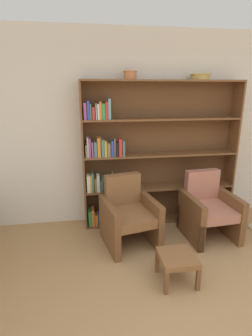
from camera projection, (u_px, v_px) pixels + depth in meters
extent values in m
cube|color=silver|center=(162.00, 130.00, 3.89)|extent=(12.00, 0.06, 2.75)
cube|color=brown|center=(83.00, 158.00, 3.64)|extent=(0.02, 0.30, 2.07)
cube|color=brown|center=(232.00, 152.00, 3.96)|extent=(0.02, 0.30, 2.07)
cube|color=brown|center=(164.00, 81.00, 3.51)|extent=(2.20, 0.30, 0.03)
cube|color=brown|center=(158.00, 218.00, 4.10)|extent=(2.20, 0.30, 0.03)
cube|color=brown|center=(158.00, 153.00, 3.94)|extent=(2.20, 0.01, 2.07)
cube|color=#388C47|center=(90.00, 217.00, 3.87)|extent=(0.04, 0.18, 0.23)
cube|color=orange|center=(93.00, 216.00, 3.87)|extent=(0.04, 0.18, 0.26)
cube|color=orange|center=(96.00, 219.00, 3.87)|extent=(0.04, 0.14, 0.17)
cube|color=#334CB2|center=(99.00, 218.00, 3.87)|extent=(0.03, 0.14, 0.19)
cube|color=#994C99|center=(101.00, 216.00, 3.88)|extent=(0.03, 0.17, 0.25)
cube|color=#388C47|center=(103.00, 217.00, 3.90)|extent=(0.02, 0.18, 0.20)
cube|color=gold|center=(105.00, 216.00, 3.87)|extent=(0.02, 0.12, 0.26)
cube|color=#7F6B4C|center=(107.00, 214.00, 3.91)|extent=(0.03, 0.20, 0.26)
cube|color=#994C99|center=(110.00, 215.00, 3.91)|extent=(0.03, 0.18, 0.25)
cube|color=#7F6B4C|center=(113.00, 216.00, 3.90)|extent=(0.04, 0.14, 0.24)
cube|color=brown|center=(159.00, 187.00, 3.94)|extent=(2.20, 0.30, 0.02)
cube|color=white|center=(89.00, 183.00, 3.70)|extent=(0.04, 0.14, 0.24)
cube|color=gold|center=(91.00, 183.00, 3.71)|extent=(0.02, 0.16, 0.25)
cube|color=#4C756B|center=(93.00, 182.00, 3.71)|extent=(0.03, 0.16, 0.28)
cube|color=#7F6B4C|center=(95.00, 184.00, 3.73)|extent=(0.03, 0.18, 0.20)
cube|color=white|center=(98.00, 183.00, 3.71)|extent=(0.04, 0.13, 0.25)
cube|color=#4C756B|center=(101.00, 185.00, 3.75)|extent=(0.02, 0.18, 0.16)
cube|color=#4C756B|center=(102.00, 184.00, 3.73)|extent=(0.02, 0.15, 0.21)
cube|color=#7F6B4C|center=(105.00, 183.00, 3.72)|extent=(0.04, 0.12, 0.22)
cube|color=#388C47|center=(108.00, 184.00, 3.74)|extent=(0.03, 0.13, 0.20)
cube|color=orange|center=(111.00, 184.00, 3.77)|extent=(0.02, 0.19, 0.16)
cube|color=#7F6B4C|center=(112.00, 181.00, 3.73)|extent=(0.02, 0.13, 0.27)
cube|color=red|center=(114.00, 184.00, 3.75)|extent=(0.03, 0.13, 0.20)
cube|color=#334CB2|center=(117.00, 184.00, 3.77)|extent=(0.03, 0.15, 0.16)
cube|color=#994C99|center=(119.00, 182.00, 3.78)|extent=(0.02, 0.18, 0.21)
cube|color=brown|center=(161.00, 154.00, 3.80)|extent=(2.20, 0.30, 0.02)
cube|color=#7F6B4C|center=(86.00, 151.00, 3.55)|extent=(0.02, 0.13, 0.17)
cube|color=#B2A899|center=(88.00, 147.00, 3.55)|extent=(0.02, 0.15, 0.27)
cube|color=#994C99|center=(90.00, 147.00, 3.58)|extent=(0.03, 0.20, 0.25)
cube|color=#994C99|center=(92.00, 149.00, 3.57)|extent=(0.02, 0.15, 0.21)
cube|color=#4C756B|center=(95.00, 149.00, 3.57)|extent=(0.04, 0.14, 0.21)
cube|color=orange|center=(99.00, 147.00, 3.58)|extent=(0.04, 0.16, 0.27)
cube|color=#4C756B|center=(103.00, 148.00, 3.59)|extent=(0.04, 0.16, 0.24)
cube|color=gold|center=(106.00, 149.00, 3.58)|extent=(0.03, 0.12, 0.22)
cube|color=#7F6B4C|center=(108.00, 149.00, 3.61)|extent=(0.04, 0.17, 0.19)
cube|color=#334CB2|center=(112.00, 148.00, 3.60)|extent=(0.03, 0.14, 0.22)
cube|color=#7F6B4C|center=(114.00, 147.00, 3.61)|extent=(0.02, 0.15, 0.25)
cube|color=black|center=(117.00, 149.00, 3.61)|extent=(0.03, 0.14, 0.20)
cube|color=red|center=(120.00, 147.00, 3.61)|extent=(0.04, 0.13, 0.24)
cube|color=#4C756B|center=(123.00, 148.00, 3.62)|extent=(0.03, 0.14, 0.22)
cube|color=brown|center=(162.00, 119.00, 3.65)|extent=(2.20, 0.30, 0.02)
cube|color=#994C99|center=(85.00, 111.00, 3.40)|extent=(0.04, 0.13, 0.22)
cube|color=#334CB2|center=(88.00, 110.00, 3.42)|extent=(0.03, 0.16, 0.24)
cube|color=#4C756B|center=(91.00, 112.00, 3.43)|extent=(0.02, 0.16, 0.20)
cube|color=red|center=(93.00, 113.00, 3.43)|extent=(0.04, 0.13, 0.16)
cube|color=#B2A899|center=(96.00, 111.00, 3.44)|extent=(0.02, 0.18, 0.21)
cube|color=white|center=(98.00, 112.00, 3.44)|extent=(0.03, 0.16, 0.20)
cube|color=orange|center=(100.00, 110.00, 3.45)|extent=(0.03, 0.18, 0.23)
cube|color=#388C47|center=(103.00, 111.00, 3.46)|extent=(0.04, 0.17, 0.21)
cube|color=red|center=(106.00, 110.00, 3.46)|extent=(0.03, 0.18, 0.23)
cube|color=#669EB2|center=(109.00, 109.00, 3.46)|extent=(0.03, 0.18, 0.27)
cylinder|color=#C67547|center=(130.00, 75.00, 3.42)|extent=(0.17, 0.17, 0.11)
torus|color=#C67547|center=(130.00, 71.00, 3.41)|extent=(0.19, 0.19, 0.02)
cylinder|color=tan|center=(200.00, 77.00, 3.57)|extent=(0.25, 0.25, 0.08)
torus|color=tan|center=(201.00, 74.00, 3.56)|extent=(0.27, 0.27, 0.02)
cube|color=brown|center=(160.00, 238.00, 3.24)|extent=(0.08, 0.08, 0.36)
cube|color=brown|center=(117.00, 248.00, 3.05)|extent=(0.08, 0.08, 0.36)
cube|color=brown|center=(141.00, 217.00, 3.79)|extent=(0.08, 0.08, 0.36)
cube|color=brown|center=(103.00, 224.00, 3.59)|extent=(0.08, 0.08, 0.36)
cube|color=brown|center=(130.00, 216.00, 3.36)|extent=(0.60, 0.72, 0.12)
cube|color=brown|center=(123.00, 190.00, 3.53)|extent=(0.49, 0.22, 0.45)
cube|color=brown|center=(150.00, 219.00, 3.48)|extent=(0.22, 0.68, 0.60)
cube|color=brown|center=(109.00, 226.00, 3.29)|extent=(0.22, 0.68, 0.60)
cube|color=brown|center=(241.00, 233.00, 3.35)|extent=(0.07, 0.07, 0.36)
cube|color=brown|center=(201.00, 239.00, 3.23)|extent=(0.07, 0.07, 0.36)
cube|color=brown|center=(216.00, 212.00, 3.92)|extent=(0.07, 0.07, 0.36)
cube|color=brown|center=(180.00, 216.00, 3.80)|extent=(0.07, 0.07, 0.36)
cube|color=#B2705B|center=(210.00, 210.00, 3.52)|extent=(0.52, 0.67, 0.12)
cube|color=#B2705B|center=(202.00, 185.00, 3.70)|extent=(0.49, 0.15, 0.45)
cube|color=brown|center=(228.00, 214.00, 3.60)|extent=(0.12, 0.68, 0.60)
cube|color=brown|center=(191.00, 218.00, 3.48)|extent=(0.12, 0.68, 0.60)
cube|color=brown|center=(157.00, 262.00, 2.89)|extent=(0.04, 0.04, 0.25)
cube|color=brown|center=(186.00, 259.00, 2.93)|extent=(0.04, 0.04, 0.25)
cube|color=brown|center=(166.00, 283.00, 2.57)|extent=(0.04, 0.04, 0.25)
cube|color=brown|center=(198.00, 279.00, 2.62)|extent=(0.04, 0.04, 0.25)
cube|color=brown|center=(178.00, 258.00, 2.71)|extent=(0.37, 0.37, 0.06)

